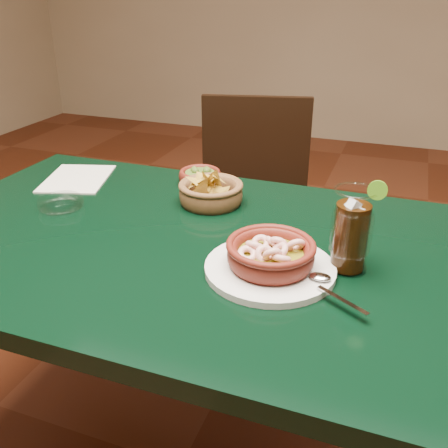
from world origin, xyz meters
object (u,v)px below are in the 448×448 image
(dining_chair, at_px, (252,214))
(cola_drink, at_px, (351,231))
(chip_basket, at_px, (211,193))
(dining_table, at_px, (170,273))
(shrimp_plate, at_px, (271,257))

(dining_chair, relative_size, cola_drink, 4.76)
(chip_basket, bearing_deg, dining_chair, 94.77)
(dining_chair, distance_m, chip_basket, 0.59)
(dining_chair, xyz_separation_m, chip_basket, (0.04, -0.51, 0.29))
(chip_basket, relative_size, cola_drink, 1.03)
(dining_table, distance_m, cola_drink, 0.43)
(chip_basket, bearing_deg, shrimp_plate, -49.36)
(dining_table, distance_m, shrimp_plate, 0.29)
(chip_basket, height_order, cola_drink, cola_drink)
(chip_basket, bearing_deg, dining_table, -96.94)
(cola_drink, bearing_deg, chip_basket, 150.99)
(dining_table, xyz_separation_m, dining_chair, (-0.02, 0.71, -0.16))
(shrimp_plate, distance_m, chip_basket, 0.35)
(dining_table, bearing_deg, chip_basket, 83.06)
(dining_chair, bearing_deg, cola_drink, -60.04)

